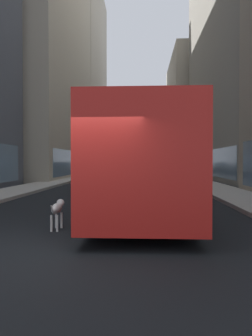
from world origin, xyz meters
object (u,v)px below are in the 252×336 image
object	(u,v)px
car_black_suv	(107,169)
dalmatian_dog	(57,209)
car_white_van	(126,167)
box_truck	(109,162)
transit_bus	(141,159)
car_grey_wagon	(142,167)

from	to	relation	value
car_black_suv	dalmatian_dog	distance (m)	27.99
car_white_van	dalmatian_dog	size ratio (longest dim) A/B	4.38
box_truck	dalmatian_dog	world-z (taller)	box_truck
transit_bus	car_white_van	size ratio (longest dim) A/B	2.74
car_white_van	box_truck	world-z (taller)	box_truck
transit_bus	dalmatian_dog	distance (m)	4.41
car_white_van	box_truck	size ratio (longest dim) A/B	0.56
transit_bus	car_white_van	distance (m)	37.46
transit_bus	dalmatian_dog	xyz separation A→B (m)	(-2.10, -3.67, -1.26)
transit_bus	car_grey_wagon	bearing A→B (deg)	90.00
transit_bus	car_black_suv	size ratio (longest dim) A/B	2.89
car_white_van	car_black_suv	world-z (taller)	same
transit_bus	dalmatian_dog	world-z (taller)	transit_bus
dalmatian_dog	box_truck	bearing A→B (deg)	91.16
transit_bus	car_white_van	xyz separation A→B (m)	(-2.40, 37.37, -0.95)
car_black_suv	dalmatian_dog	bearing A→B (deg)	-86.10
car_grey_wagon	box_truck	distance (m)	29.85
car_grey_wagon	dalmatian_dog	world-z (taller)	car_grey_wagon
car_grey_wagon	car_black_suv	distance (m)	17.28
car_grey_wagon	dalmatian_dog	size ratio (longest dim) A/B	4.88
car_white_van	dalmatian_dog	bearing A→B (deg)	-89.58
transit_bus	box_truck	size ratio (longest dim) A/B	1.54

